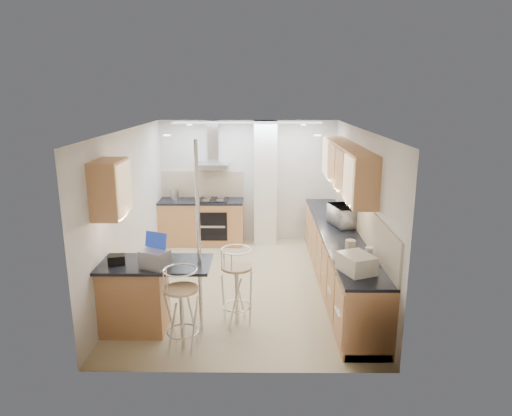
{
  "coord_description": "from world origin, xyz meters",
  "views": [
    {
      "loc": [
        0.23,
        -6.88,
        3.05
      ],
      "look_at": [
        0.18,
        0.2,
        1.24
      ],
      "focal_mm": 32.0,
      "sensor_mm": 36.0,
      "label": 1
    }
  ],
  "objects_px": {
    "bar_stool_near": "(182,310)",
    "bread_bin": "(356,263)",
    "bar_stool_end": "(237,286)",
    "laptop": "(155,259)",
    "microwave": "(345,216)"
  },
  "relations": [
    {
      "from": "microwave",
      "to": "bar_stool_near",
      "type": "xyz_separation_m",
      "value": [
        -2.33,
        -2.24,
        -0.56
      ]
    },
    {
      "from": "microwave",
      "to": "laptop",
      "type": "bearing_deg",
      "value": 111.04
    },
    {
      "from": "microwave",
      "to": "bar_stool_end",
      "type": "height_order",
      "value": "microwave"
    },
    {
      "from": "laptop",
      "to": "bar_stool_end",
      "type": "height_order",
      "value": "laptop"
    },
    {
      "from": "laptop",
      "to": "bar_stool_end",
      "type": "xyz_separation_m",
      "value": [
        0.99,
        0.37,
        -0.52
      ]
    },
    {
      "from": "microwave",
      "to": "laptop",
      "type": "distance_m",
      "value": 3.32
    },
    {
      "from": "bar_stool_near",
      "to": "bread_bin",
      "type": "bearing_deg",
      "value": -7.16
    },
    {
      "from": "microwave",
      "to": "laptop",
      "type": "xyz_separation_m",
      "value": [
        -2.69,
        -1.94,
        -0.03
      ]
    },
    {
      "from": "bar_stool_near",
      "to": "bar_stool_end",
      "type": "relative_size",
      "value": 0.99
    },
    {
      "from": "bread_bin",
      "to": "microwave",
      "type": "bearing_deg",
      "value": 60.69
    },
    {
      "from": "bar_stool_end",
      "to": "bread_bin",
      "type": "xyz_separation_m",
      "value": [
        1.48,
        -0.44,
        0.5
      ]
    },
    {
      "from": "laptop",
      "to": "bar_stool_end",
      "type": "relative_size",
      "value": 0.3
    },
    {
      "from": "bread_bin",
      "to": "laptop",
      "type": "bearing_deg",
      "value": 155.51
    },
    {
      "from": "bar_stool_end",
      "to": "microwave",
      "type": "bearing_deg",
      "value": 3.8
    },
    {
      "from": "laptop",
      "to": "bread_bin",
      "type": "xyz_separation_m",
      "value": [
        2.47,
        -0.07,
        -0.02
      ]
    }
  ]
}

